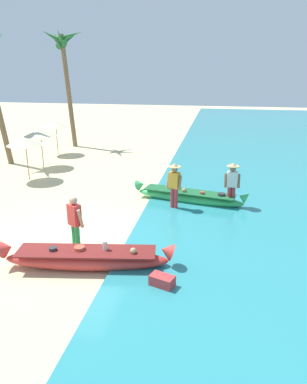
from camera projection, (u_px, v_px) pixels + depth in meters
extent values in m
plane|color=beige|center=(71.00, 240.00, 10.79)|extent=(80.00, 80.00, 0.00)
ellipsoid|color=red|center=(87.00, 260.00, 9.22)|extent=(4.18, 1.34, 0.47)
cone|color=red|center=(7.00, 248.00, 9.19)|extent=(0.48, 0.50, 0.51)
cone|color=red|center=(167.00, 251.00, 9.06)|extent=(0.48, 0.50, 0.51)
cube|color=maroon|center=(86.00, 251.00, 9.14)|extent=(3.53, 1.25, 0.04)
sphere|color=tan|center=(133.00, 251.00, 9.00)|extent=(0.16, 0.16, 0.16)
cylinder|color=silver|center=(105.00, 246.00, 9.15)|extent=(0.12, 0.12, 0.25)
cylinder|color=#B74C38|center=(79.00, 248.00, 9.18)|extent=(0.27, 0.27, 0.10)
cylinder|color=#2D2D33|center=(53.00, 249.00, 9.15)|extent=(0.19, 0.19, 0.10)
ellipsoid|color=#38B760|center=(189.00, 197.00, 13.65)|extent=(4.09, 1.49, 0.44)
cone|color=#38B760|center=(141.00, 185.00, 14.26)|extent=(0.48, 0.49, 0.48)
cone|color=#38B760|center=(243.00, 197.00, 12.87)|extent=(0.48, 0.49, 0.48)
cube|color=#1E6435|center=(189.00, 192.00, 13.58)|extent=(3.46, 1.37, 0.04)
cylinder|color=#2D2D33|center=(221.00, 195.00, 13.14)|extent=(0.27, 0.27, 0.10)
cylinder|color=#B74C38|center=(202.00, 193.00, 13.31)|extent=(0.17, 0.17, 0.10)
sphere|color=tan|center=(184.00, 190.00, 13.52)|extent=(0.17, 0.17, 0.17)
sphere|color=tan|center=(169.00, 187.00, 13.92)|extent=(0.15, 0.15, 0.15)
cylinder|color=#B2383D|center=(176.00, 199.00, 12.89)|extent=(0.14, 0.14, 0.82)
cylinder|color=#B2383D|center=(172.00, 199.00, 12.96)|extent=(0.14, 0.14, 0.82)
cube|color=gold|center=(174.00, 180.00, 12.70)|extent=(0.41, 0.33, 0.57)
cylinder|color=#9E7051|center=(180.00, 183.00, 12.59)|extent=(0.15, 0.21, 0.52)
cylinder|color=#9E7051|center=(168.00, 181.00, 12.81)|extent=(0.15, 0.21, 0.52)
sphere|color=#9E7051|center=(175.00, 169.00, 12.57)|extent=(0.22, 0.22, 0.22)
cylinder|color=tan|center=(175.00, 167.00, 12.54)|extent=(0.44, 0.44, 0.02)
cone|color=tan|center=(175.00, 165.00, 12.52)|extent=(0.26, 0.26, 0.12)
cylinder|color=green|center=(75.00, 238.00, 10.05)|extent=(0.14, 0.14, 0.80)
cylinder|color=green|center=(78.00, 239.00, 9.96)|extent=(0.14, 0.14, 0.80)
cube|color=#DB3D38|center=(74.00, 215.00, 9.78)|extent=(0.42, 0.38, 0.59)
cylinder|color=tan|center=(70.00, 214.00, 9.96)|extent=(0.18, 0.22, 0.54)
cylinder|color=tan|center=(80.00, 219.00, 9.66)|extent=(0.18, 0.22, 0.54)
sphere|color=tan|center=(73.00, 200.00, 9.65)|extent=(0.22, 0.22, 0.22)
cylinder|color=#B2383D|center=(233.00, 198.00, 13.06)|extent=(0.14, 0.14, 0.83)
cylinder|color=#B2383D|center=(229.00, 198.00, 13.07)|extent=(0.14, 0.14, 0.83)
cube|color=silver|center=(232.00, 179.00, 12.84)|extent=(0.37, 0.24, 0.55)
cylinder|color=brown|center=(239.00, 181.00, 12.82)|extent=(0.10, 0.20, 0.50)
cylinder|color=brown|center=(225.00, 180.00, 12.87)|extent=(0.10, 0.20, 0.50)
sphere|color=brown|center=(233.00, 168.00, 12.72)|extent=(0.22, 0.22, 0.22)
cylinder|color=tan|center=(233.00, 166.00, 12.69)|extent=(0.44, 0.44, 0.02)
cone|color=tan|center=(233.00, 164.00, 12.67)|extent=(0.26, 0.26, 0.12)
cylinder|color=#8E6B47|center=(27.00, 159.00, 16.24)|extent=(0.04, 0.04, 1.90)
cone|color=beige|center=(25.00, 141.00, 15.98)|extent=(1.60, 1.60, 0.32)
cylinder|color=#8E6B47|center=(42.00, 149.00, 18.36)|extent=(0.04, 0.04, 1.90)
cone|color=beige|center=(40.00, 133.00, 18.10)|extent=(1.60, 1.60, 0.32)
cylinder|color=#8E6B47|center=(57.00, 138.00, 21.06)|extent=(0.04, 0.04, 1.90)
cone|color=beige|center=(56.00, 124.00, 20.80)|extent=(1.60, 1.60, 0.32)
cylinder|color=brown|center=(69.00, 93.00, 22.51)|extent=(0.67, 0.28, 6.66)
cone|color=#23602D|center=(69.00, 36.00, 21.39)|extent=(1.77, 0.50, 0.74)
cone|color=#23602D|center=(68.00, 39.00, 21.97)|extent=(1.01, 1.85, 1.18)
cone|color=#23602D|center=(58.00, 38.00, 21.87)|extent=(1.44, 1.38, 0.98)
cone|color=#23602D|center=(54.00, 38.00, 21.37)|extent=(1.41, 1.15, 1.03)
cone|color=#23602D|center=(60.00, 39.00, 21.15)|extent=(0.71, 1.54, 1.14)
cube|color=#C63838|center=(162.00, 282.00, 8.36)|extent=(0.62, 0.48, 0.35)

